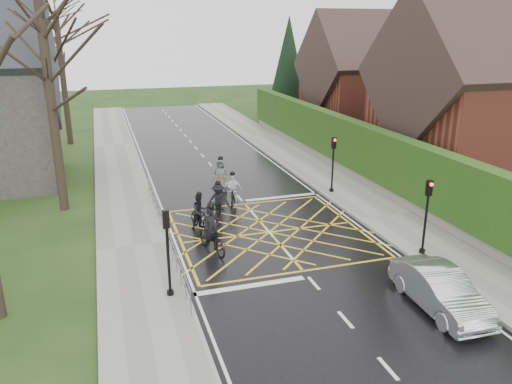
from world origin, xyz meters
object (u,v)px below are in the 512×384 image
cyclist_mid (219,204)px  cyclist_lead (221,179)px  cyclist_rear (212,236)px  cyclist_back (200,215)px  cyclist_front (233,193)px  car (440,290)px

cyclist_mid → cyclist_lead: 4.14m
cyclist_lead → cyclist_rear: bearing=-81.5°
cyclist_back → cyclist_lead: 5.56m
cyclist_rear → cyclist_mid: size_ratio=1.12×
cyclist_mid → cyclist_lead: (1.10, 4.00, 0.02)m
cyclist_mid → cyclist_back: bearing=-116.8°
cyclist_mid → cyclist_front: (1.11, 1.45, -0.00)m
cyclist_lead → car: size_ratio=0.54×
cyclist_mid → car: cyclist_mid is taller
cyclist_back → cyclist_front: (2.23, 2.55, 0.01)m
cyclist_front → cyclist_rear: bearing=-92.1°
cyclist_mid → car: size_ratio=0.49×
cyclist_rear → cyclist_front: size_ratio=1.20×
cyclist_mid → cyclist_lead: cyclist_lead is taller
cyclist_rear → cyclist_lead: cyclist_rear is taller
cyclist_rear → cyclist_mid: (1.14, 3.68, 0.00)m
car → cyclist_front: bearing=110.6°
cyclist_rear → cyclist_lead: size_ratio=1.03×
cyclist_back → cyclist_rear: bearing=-108.6°
cyclist_rear → cyclist_back: size_ratio=1.24×
cyclist_back → car: cyclist_back is taller
cyclist_mid → car: 11.39m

